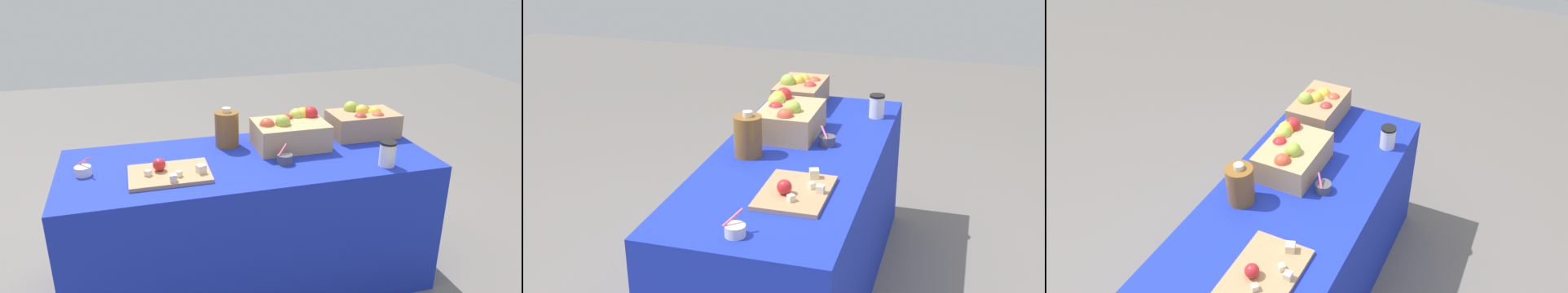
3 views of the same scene
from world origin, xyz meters
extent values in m
plane|color=slate|center=(0.00, 0.00, 0.00)|extent=(10.00, 10.00, 0.00)
cube|color=#192DB7|center=(0.00, 0.00, 0.37)|extent=(1.90, 0.76, 0.74)
cube|color=tan|center=(0.73, 0.17, 0.81)|extent=(0.38, 0.24, 0.14)
sphere|color=#B2332D|center=(0.68, 0.10, 0.86)|extent=(0.08, 0.08, 0.08)
sphere|color=gold|center=(0.75, 0.18, 0.85)|extent=(0.08, 0.08, 0.08)
sphere|color=#D14C33|center=(0.79, 0.10, 0.86)|extent=(0.08, 0.08, 0.08)
sphere|color=#99B742|center=(0.68, 0.23, 0.89)|extent=(0.08, 0.08, 0.08)
sphere|color=gold|center=(0.81, 0.17, 0.86)|extent=(0.08, 0.08, 0.08)
sphere|color=gold|center=(0.73, 0.19, 0.88)|extent=(0.08, 0.08, 0.08)
sphere|color=#D14C33|center=(0.77, 0.24, 0.85)|extent=(0.08, 0.08, 0.08)
cube|color=tan|center=(0.26, 0.10, 0.81)|extent=(0.39, 0.28, 0.14)
sphere|color=#D14C33|center=(0.12, 0.09, 0.88)|extent=(0.08, 0.08, 0.08)
sphere|color=red|center=(0.26, 0.18, 0.86)|extent=(0.08, 0.08, 0.08)
sphere|color=#99B742|center=(0.21, 0.07, 0.89)|extent=(0.08, 0.08, 0.08)
sphere|color=red|center=(0.40, 0.17, 0.90)|extent=(0.08, 0.08, 0.08)
sphere|color=#B2C64C|center=(0.33, 0.19, 0.88)|extent=(0.08, 0.08, 0.08)
sphere|color=gold|center=(0.37, 0.19, 0.89)|extent=(0.08, 0.08, 0.08)
cube|color=tan|center=(-0.42, -0.11, 0.75)|extent=(0.38, 0.28, 0.02)
cube|color=beige|center=(-0.38, -0.17, 0.77)|extent=(0.04, 0.04, 0.03)
sphere|color=red|center=(-0.46, -0.08, 0.79)|extent=(0.06, 0.06, 0.06)
cube|color=beige|center=(-0.41, -0.21, 0.77)|extent=(0.03, 0.03, 0.03)
cube|color=beige|center=(-0.52, -0.12, 0.77)|extent=(0.04, 0.04, 0.03)
cube|color=beige|center=(-0.27, -0.15, 0.78)|extent=(0.05, 0.05, 0.04)
cylinder|color=silver|center=(-0.81, 0.01, 0.76)|extent=(0.08, 0.08, 0.04)
cylinder|color=#EA598C|center=(-0.80, 0.02, 0.81)|extent=(0.07, 0.07, 0.06)
cylinder|color=#4C4C51|center=(0.16, -0.11, 0.76)|extent=(0.08, 0.08, 0.05)
cylinder|color=#EA598C|center=(0.15, -0.10, 0.81)|extent=(0.06, 0.05, 0.05)
cylinder|color=brown|center=(-0.07, 0.21, 0.84)|extent=(0.13, 0.13, 0.19)
cylinder|color=silver|center=(-0.07, 0.21, 0.95)|extent=(0.05, 0.05, 0.02)
cylinder|color=silver|center=(0.64, -0.28, 0.80)|extent=(0.08, 0.08, 0.11)
cylinder|color=black|center=(0.64, -0.28, 0.86)|extent=(0.08, 0.08, 0.01)
camera|label=1|loc=(-0.56, -2.22, 1.70)|focal=32.92mm
camera|label=2|loc=(-2.86, -0.77, 1.95)|focal=47.10mm
camera|label=3|loc=(-1.66, -0.90, 2.47)|focal=36.98mm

